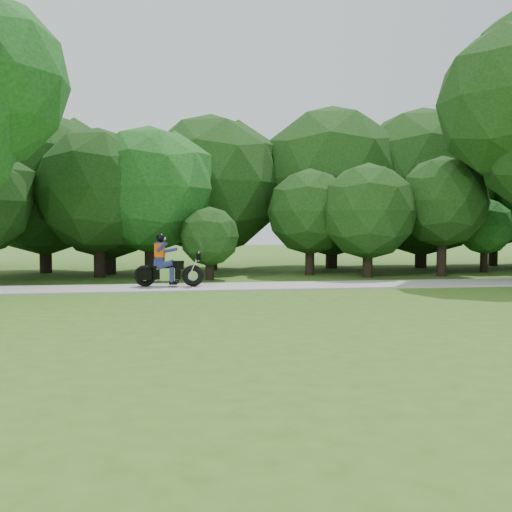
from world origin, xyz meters
name	(u,v)px	position (x,y,z in m)	size (l,w,h in m)	color
ground	(350,331)	(0.00, 0.00, 0.00)	(100.00, 100.00, 0.00)	#375D1A
walkway	(273,286)	(0.00, 8.00, 0.03)	(60.00, 2.20, 0.06)	#9C9C97
tree_line	(289,190)	(1.94, 14.56, 3.61)	(40.91, 12.07, 7.65)	black
touring_motorcycle	(165,267)	(-3.52, 8.10, 0.68)	(2.24, 0.83, 1.71)	black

